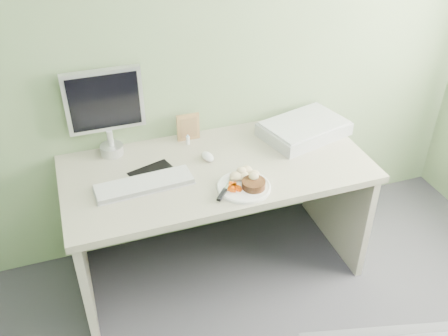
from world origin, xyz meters
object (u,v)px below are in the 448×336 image
object	(u,v)px
desk	(217,194)
monitor	(105,108)
scanner	(304,129)
plate	(244,187)

from	to	relation	value
desk	monitor	distance (m)	0.74
scanner	monitor	size ratio (longest dim) A/B	0.98
desk	monitor	bearing A→B (deg)	147.99
desk	plate	world-z (taller)	plate
desk	monitor	world-z (taller)	monitor
desk	scanner	bearing A→B (deg)	13.81
desk	monitor	xyz separation A→B (m)	(-0.50, 0.31, 0.45)
plate	scanner	distance (m)	0.63
plate	monitor	bearing A→B (deg)	136.29
desk	scanner	xyz separation A→B (m)	(0.57, 0.14, 0.22)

